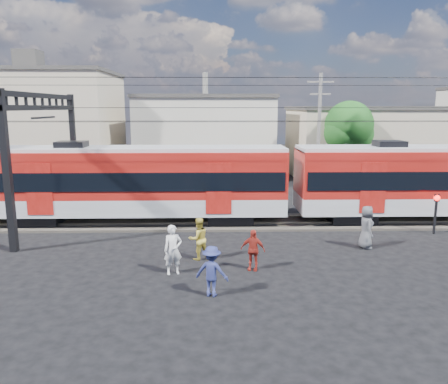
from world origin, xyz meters
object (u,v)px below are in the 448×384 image
at_px(pedestrian_c, 212,271).
at_px(crossing_signal, 436,206).
at_px(commuter_train, 138,180).
at_px(pedestrian_a, 173,250).

xyz_separation_m(pedestrian_c, crossing_signal, (11.06, 7.02, 0.54)).
distance_m(commuter_train, crossing_signal, 15.22).
height_order(pedestrian_a, crossing_signal, crossing_signal).
bearing_deg(pedestrian_a, crossing_signal, 5.31).
height_order(commuter_train, pedestrian_c, commuter_train).
xyz_separation_m(commuter_train, pedestrian_a, (2.48, -7.30, -1.45)).
bearing_deg(pedestrian_a, pedestrian_c, -70.19).
height_order(pedestrian_a, pedestrian_c, pedestrian_a).
xyz_separation_m(commuter_train, crossing_signal, (15.02, -2.28, -1.00)).
relative_size(commuter_train, crossing_signal, 24.84).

